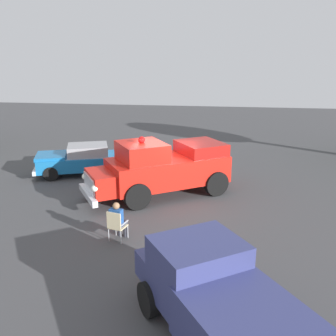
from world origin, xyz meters
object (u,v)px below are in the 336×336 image
object	(u,v)px
lawn_chair_by_car	(148,162)
classic_hot_rod	(81,159)
spectator_seated	(118,219)
parked_pickup	(220,304)
traffic_cone	(201,166)
vintage_fire_truck	(163,167)
lawn_chair_near_truck	(116,224)

from	to	relation	value
lawn_chair_by_car	classic_hot_rod	bearing A→B (deg)	-171.69
classic_hot_rod	spectator_seated	size ratio (longest dim) A/B	3.67
parked_pickup	lawn_chair_by_car	world-z (taller)	parked_pickup
spectator_seated	traffic_cone	bearing A→B (deg)	74.77
vintage_fire_truck	spectator_seated	world-z (taller)	vintage_fire_truck
spectator_seated	parked_pickup	bearing A→B (deg)	-51.54
traffic_cone	spectator_seated	bearing A→B (deg)	-105.23
classic_hot_rod	vintage_fire_truck	bearing A→B (deg)	-27.07
lawn_chair_near_truck	spectator_seated	size ratio (longest dim) A/B	0.79
traffic_cone	classic_hot_rod	bearing A→B (deg)	-168.77
parked_pickup	lawn_chair_by_car	xyz separation A→B (m)	(-3.75, 11.02, -0.40)
classic_hot_rod	spectator_seated	world-z (taller)	classic_hot_rod
lawn_chair_near_truck	lawn_chair_by_car	xyz separation A→B (m)	(-0.47, 7.06, 0.00)
lawn_chair_by_car	traffic_cone	bearing A→B (deg)	14.81
vintage_fire_truck	classic_hot_rod	world-z (taller)	vintage_fire_truck
classic_hot_rod	traffic_cone	xyz separation A→B (m)	(5.81, 1.15, -0.44)
traffic_cone	lawn_chair_by_car	bearing A→B (deg)	-165.19
spectator_seated	lawn_chair_by_car	bearing A→B (deg)	94.17
parked_pickup	traffic_cone	distance (m)	11.78
lawn_chair_by_car	vintage_fire_truck	bearing A→B (deg)	-65.89
vintage_fire_truck	lawn_chair_by_car	size ratio (longest dim) A/B	6.03
parked_pickup	lawn_chair_by_car	bearing A→B (deg)	108.79
vintage_fire_truck	lawn_chair_by_car	xyz separation A→B (m)	(-1.23, 2.76, -0.61)
parked_pickup	lawn_chair_near_truck	distance (m)	5.15
lawn_chair_by_car	traffic_cone	world-z (taller)	lawn_chair_by_car
parked_pickup	traffic_cone	size ratio (longest dim) A/B	7.83
vintage_fire_truck	lawn_chair_by_car	world-z (taller)	vintage_fire_truck
vintage_fire_truck	spectator_seated	size ratio (longest dim) A/B	4.77
classic_hot_rod	lawn_chair_near_truck	size ratio (longest dim) A/B	4.64
traffic_cone	parked_pickup	bearing A→B (deg)	-84.29
vintage_fire_truck	classic_hot_rod	bearing A→B (deg)	152.93
classic_hot_rod	lawn_chair_by_car	distance (m)	3.27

